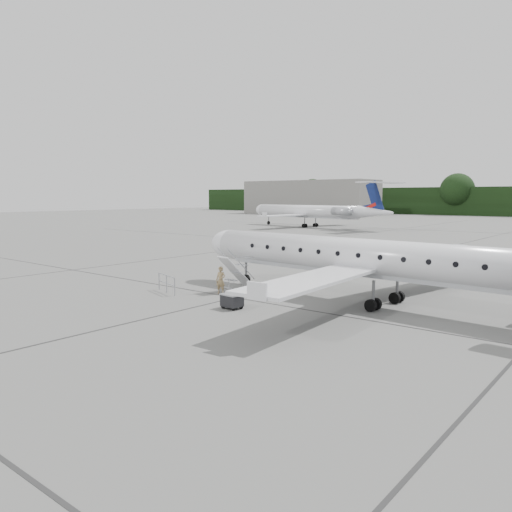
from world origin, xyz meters
The scene contains 8 objects.
ground centered at (0.00, 0.00, 0.00)m, with size 320.00×320.00×0.00m, color slate.
terminal_building centered at (-70.00, 110.00, 5.00)m, with size 40.00×14.00×10.00m, color slate.
main_regional_jet centered at (1.10, 5.71, 3.30)m, with size 25.76×18.55×6.61m, color silver, non-canonical shape.
airstair centered at (-6.47, 4.15, 1.04)m, with size 0.85×2.18×2.07m, color silver, non-canonical shape.
passenger centered at (-6.55, 2.91, 0.77)m, with size 0.57×0.37×1.55m, color olive.
safety_railing centered at (-9.17, 1.24, 0.50)m, with size 2.20×0.08×1.00m, color #999BA2, non-canonical shape.
baggage_cart centered at (-3.59, 0.55, 0.40)m, with size 0.93×0.75×0.80m, color black, non-canonical shape.
bg_regional_left centered at (-36.43, 56.88, 3.85)m, with size 29.35×21.13×7.70m, color silver, non-canonical shape.
Camera 1 is at (12.28, -17.18, 5.45)m, focal length 35.00 mm.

